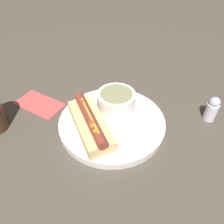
{
  "coord_description": "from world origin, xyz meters",
  "views": [
    {
      "loc": [
        0.3,
        -0.27,
        0.42
      ],
      "look_at": [
        0.0,
        0.0,
        0.05
      ],
      "focal_mm": 35.0,
      "sensor_mm": 36.0,
      "label": 1
    }
  ],
  "objects_px": {
    "hot_dog": "(90,123)",
    "salt_shaker": "(212,109)",
    "soup_bowl": "(116,100)",
    "spoon": "(110,110)"
  },
  "relations": [
    {
      "from": "hot_dog",
      "to": "salt_shaker",
      "type": "bearing_deg",
      "value": 77.94
    },
    {
      "from": "soup_bowl",
      "to": "salt_shaker",
      "type": "bearing_deg",
      "value": 41.56
    },
    {
      "from": "soup_bowl",
      "to": "spoon",
      "type": "bearing_deg",
      "value": -85.26
    },
    {
      "from": "hot_dog",
      "to": "soup_bowl",
      "type": "xyz_separation_m",
      "value": [
        -0.02,
        0.1,
        0.0
      ]
    },
    {
      "from": "hot_dog",
      "to": "salt_shaker",
      "type": "xyz_separation_m",
      "value": [
        0.17,
        0.27,
        -0.0
      ]
    },
    {
      "from": "soup_bowl",
      "to": "spoon",
      "type": "height_order",
      "value": "soup_bowl"
    },
    {
      "from": "hot_dog",
      "to": "soup_bowl",
      "type": "bearing_deg",
      "value": 120.67
    },
    {
      "from": "salt_shaker",
      "to": "spoon",
      "type": "bearing_deg",
      "value": -134.36
    },
    {
      "from": "hot_dog",
      "to": "soup_bowl",
      "type": "height_order",
      "value": "hot_dog"
    },
    {
      "from": "soup_bowl",
      "to": "spoon",
      "type": "relative_size",
      "value": 0.79
    }
  ]
}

